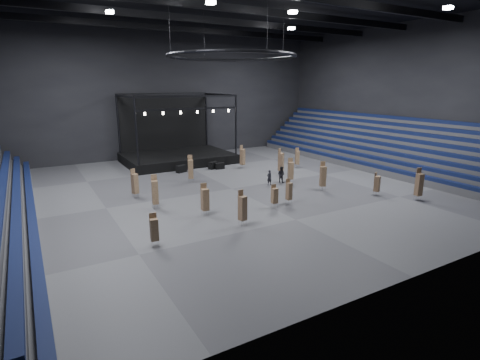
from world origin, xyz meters
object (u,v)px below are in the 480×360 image
flight_case_left (181,169)px  chair_stack_14 (377,183)px  flight_case_mid (213,165)px  chair_stack_7 (205,199)px  chair_stack_12 (155,192)px  flight_case_right (220,166)px  chair_stack_1 (242,156)px  chair_stack_6 (191,169)px  stage (176,151)px  chair_stack_0 (154,229)px  chair_stack_4 (297,157)px  chair_stack_8 (275,195)px  man_center (269,178)px  chair_stack_13 (289,191)px  chair_stack_2 (419,184)px  chair_stack_10 (281,161)px  chair_stack_11 (323,176)px  chair_stack_3 (291,170)px  chair_stack_5 (135,183)px  chair_stack_9 (242,208)px

flight_case_left → chair_stack_14: bearing=-55.7°
flight_case_mid → chair_stack_7: (-8.25, -15.37, 0.96)m
flight_case_mid → chair_stack_12: bearing=-133.9°
flight_case_right → chair_stack_1: 3.15m
flight_case_right → chair_stack_6: size_ratio=0.39×
stage → flight_case_left: 6.95m
chair_stack_6 → chair_stack_0: bearing=-105.3°
chair_stack_4 → chair_stack_8: 16.84m
chair_stack_4 → chair_stack_6: 14.87m
man_center → flight_case_right: bearing=-87.3°
chair_stack_13 → flight_case_mid: bearing=85.2°
flight_case_left → chair_stack_12: bearing=-120.6°
flight_case_mid → chair_stack_2: size_ratio=0.43×
chair_stack_10 → chair_stack_7: bearing=-172.3°
chair_stack_4 → chair_stack_11: size_ratio=0.86×
chair_stack_6 → chair_stack_4: bearing=16.4°
chair_stack_14 → man_center: chair_stack_14 is taller
chair_stack_2 → chair_stack_4: chair_stack_2 is taller
chair_stack_6 → chair_stack_8: 12.05m
chair_stack_4 → flight_case_left: bearing=-178.7°
stage → chair_stack_10: (8.07, -13.57, 0.12)m
flight_case_right → chair_stack_3: bearing=-70.9°
chair_stack_7 → chair_stack_11: size_ratio=0.91×
chair_stack_2 → man_center: bearing=141.8°
chair_stack_5 → chair_stack_9: 12.37m
chair_stack_8 → chair_stack_6: bearing=109.0°
chair_stack_2 → chair_stack_7: 19.79m
man_center → chair_stack_14: bearing=126.0°
chair_stack_1 → chair_stack_14: 17.77m
chair_stack_13 → chair_stack_8: bearing=-174.6°
chair_stack_11 → chair_stack_12: 16.67m
chair_stack_0 → chair_stack_12: (2.45, 7.50, 0.31)m
chair_stack_3 → chair_stack_12: (-15.35, -1.05, 0.09)m
stage → chair_stack_1: bearing=-54.2°
chair_stack_0 → chair_stack_14: chair_stack_0 is taller
stage → man_center: bearing=-76.4°
chair_stack_3 → chair_stack_6: size_ratio=0.92×
chair_stack_1 → chair_stack_5: (-15.35, -6.15, -0.06)m
chair_stack_8 → man_center: chair_stack_8 is taller
chair_stack_3 → chair_stack_11: bearing=-53.7°
flight_case_right → chair_stack_13: 15.77m
chair_stack_7 → chair_stack_14: (16.71, -3.10, -0.21)m
chair_stack_12 → chair_stack_13: (10.82, -4.61, -0.32)m
flight_case_mid → chair_stack_0: size_ratio=0.58×
flight_case_mid → chair_stack_4: bearing=-25.5°
chair_stack_1 → chair_stack_14: size_ratio=1.29×
flight_case_mid → chair_stack_0: chair_stack_0 is taller
chair_stack_0 → flight_case_mid: bearing=60.7°
chair_stack_12 → chair_stack_0: bearing=-97.1°
flight_case_left → chair_stack_4: 14.84m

